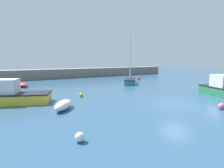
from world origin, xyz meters
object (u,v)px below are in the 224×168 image
Objects in this scene: sailboat_tall_mast at (130,81)px; mooring_buoy_white at (80,137)px; open_tender_yellow at (19,85)px; dinghy_near_pier at (63,105)px; motorboat_with_cabin at (223,89)px; motorboat_grey_hull at (10,95)px; mooring_buoy_red at (139,79)px; mooring_buoy_pink at (222,106)px; mooring_buoy_yellow at (81,95)px.

mooring_buoy_white is at bearing 174.31° from sailboat_tall_mast.
open_tender_yellow is at bearing 94.84° from mooring_buoy_white.
motorboat_with_cabin reaches higher than dinghy_near_pier.
dinghy_near_pier is at bearing 82.73° from mooring_buoy_white.
sailboat_tall_mast is at bearing 47.71° from mooring_buoy_white.
dinghy_near_pier is 0.36× the size of motorboat_grey_hull.
mooring_buoy_red is (17.10, 12.56, -0.12)m from dinghy_near_pier.
mooring_buoy_red is (4.52, 3.51, -0.26)m from sailboat_tall_mast.
motorboat_grey_hull is at bearing -33.37° from open_tender_yellow.
mooring_buoy_pink is at bearing 5.18° from open_tender_yellow.
open_tender_yellow is 0.49× the size of sailboat_tall_mast.
mooring_buoy_red reaches higher than mooring_buoy_yellow.
mooring_buoy_pink is at bearing -46.54° from motorboat_with_cabin.
open_tender_yellow reaches higher than mooring_buoy_red.
mooring_buoy_red is (17.81, 18.11, -0.00)m from mooring_buoy_white.
motorboat_with_cabin reaches higher than mooring_buoy_yellow.
dinghy_near_pier is at bearing 150.55° from mooring_buoy_pink.
open_tender_yellow reaches higher than mooring_buoy_pink.
open_tender_yellow is at bearing 115.96° from mooring_buoy_yellow.
mooring_buoy_yellow is at bearing 16.79° from motorboat_grey_hull.
motorboat_grey_hull is at bearing -157.75° from mooring_buoy_red.
mooring_buoy_white is 1.01× the size of mooring_buoy_red.
mooring_buoy_white reaches higher than mooring_buoy_red.
mooring_buoy_yellow is at bearing -1.30° from open_tender_yellow.
mooring_buoy_pink is (10.30, -5.82, -0.11)m from dinghy_near_pier.
mooring_buoy_pink reaches higher than mooring_buoy_yellow.
sailboat_tall_mast is (14.96, -5.08, 0.17)m from open_tender_yellow.
motorboat_grey_hull is 1.25× the size of motorboat_with_cabin.
dinghy_near_pier is 5.38× the size of mooring_buoy_white.
dinghy_near_pier reaches higher than mooring_buoy_pink.
mooring_buoy_pink is at bearing -1.34° from mooring_buoy_white.
mooring_buoy_pink is at bearing -110.29° from mooring_buoy_red.
mooring_buoy_white is at bearing -65.73° from motorboat_with_cabin.
motorboat_grey_hull is at bearing 144.06° from mooring_buoy_pink.
dinghy_near_pier is at bearing -86.18° from motorboat_with_cabin.
mooring_buoy_red is at bearing 69.71° from mooring_buoy_pink.
motorboat_grey_hull is 14.94× the size of mooring_buoy_red.
dinghy_near_pier is at bearing -17.72° from open_tender_yellow.
open_tender_yellow is 23.64m from mooring_buoy_pink.
motorboat_with_cabin reaches higher than open_tender_yellow.
mooring_buoy_red is (1.98, 15.91, -0.55)m from motorboat_with_cabin.
sailboat_tall_mast is at bearing 43.98° from open_tender_yellow.
mooring_buoy_red is (20.54, 8.41, -0.47)m from motorboat_grey_hull.
open_tender_yellow is at bearing -132.88° from dinghy_near_pier.
motorboat_with_cabin is at bearing -131.86° from sailboat_tall_mast.
motorboat_with_cabin is at bearing -97.10° from mooring_buoy_red.
sailboat_tall_mast is (12.58, 9.05, 0.14)m from dinghy_near_pier.
motorboat_with_cabin is at bearing 7.93° from mooring_buoy_white.
dinghy_near_pier is 0.33× the size of sailboat_tall_mast.
mooring_buoy_white is (-11.01, 0.26, -0.01)m from mooring_buoy_pink.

